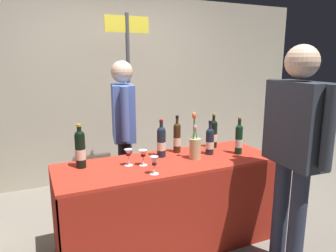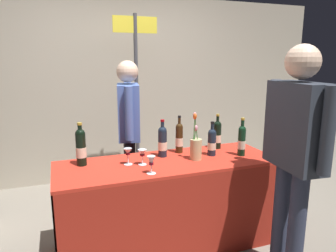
{
  "view_description": "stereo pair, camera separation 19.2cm",
  "coord_description": "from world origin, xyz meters",
  "views": [
    {
      "loc": [
        -1.02,
        -2.24,
        1.59
      ],
      "look_at": [
        0.0,
        0.0,
        1.06
      ],
      "focal_mm": 33.17,
      "sensor_mm": 36.0,
      "label": 1
    },
    {
      "loc": [
        -0.84,
        -2.31,
        1.59
      ],
      "look_at": [
        0.0,
        0.0,
        1.06
      ],
      "focal_mm": 33.17,
      "sensor_mm": 36.0,
      "label": 2
    }
  ],
  "objects": [
    {
      "name": "display_bottle_1",
      "position": [
        0.18,
        0.2,
        0.9
      ],
      "size": [
        0.07,
        0.07,
        0.34
      ],
      "color": "#38230F",
      "rests_on": "tasting_table"
    },
    {
      "name": "taster_foreground_right",
      "position": [
        0.71,
        -0.65,
        1.03
      ],
      "size": [
        0.25,
        0.64,
        1.69
      ],
      "rotation": [
        0.0,
        0.0,
        1.49
      ],
      "color": "#2D3347",
      "rests_on": "ground_plane"
    },
    {
      "name": "display_bottle_3",
      "position": [
        0.0,
        0.14,
        0.9
      ],
      "size": [
        0.08,
        0.08,
        0.33
      ],
      "color": "#192333",
      "rests_on": "tasting_table"
    },
    {
      "name": "display_bottle_4",
      "position": [
        0.42,
        0.03,
        0.89
      ],
      "size": [
        0.07,
        0.07,
        0.3
      ],
      "color": "#192333",
      "rests_on": "tasting_table"
    },
    {
      "name": "tasting_table",
      "position": [
        0.0,
        0.0,
        0.52
      ],
      "size": [
        1.83,
        0.65,
        0.76
      ],
      "color": "red",
      "rests_on": "ground_plane"
    },
    {
      "name": "flower_vase",
      "position": [
        0.24,
        -0.03,
        0.87
      ],
      "size": [
        0.1,
        0.1,
        0.4
      ],
      "color": "tan",
      "rests_on": "tasting_table"
    },
    {
      "name": "ground_plane",
      "position": [
        0.0,
        0.0,
        0.0
      ],
      "size": [
        12.0,
        12.0,
        0.0
      ],
      "primitive_type": "plane",
      "color": "gray"
    },
    {
      "name": "display_bottle_2",
      "position": [
        0.57,
        0.21,
        0.9
      ],
      "size": [
        0.08,
        0.08,
        0.33
      ],
      "color": "black",
      "rests_on": "tasting_table"
    },
    {
      "name": "back_partition",
      "position": [
        0.0,
        1.84,
        1.2
      ],
      "size": [
        5.84,
        0.12,
        2.4
      ],
      "primitive_type": "cube",
      "color": "#B2A893",
      "rests_on": "ground_plane"
    },
    {
      "name": "vendor_presenter",
      "position": [
        -0.15,
        0.76,
        0.94
      ],
      "size": [
        0.29,
        0.56,
        1.58
      ],
      "rotation": [
        0.0,
        0.0,
        -1.77
      ],
      "color": "black",
      "rests_on": "ground_plane"
    },
    {
      "name": "wine_glass_mid",
      "position": [
        -0.22,
        -0.01,
        0.85
      ],
      "size": [
        0.07,
        0.07,
        0.13
      ],
      "color": "silver",
      "rests_on": "tasting_table"
    },
    {
      "name": "wine_glass_near_taster",
      "position": [
        -0.21,
        -0.23,
        0.86
      ],
      "size": [
        0.07,
        0.07,
        0.14
      ],
      "color": "silver",
      "rests_on": "tasting_table"
    },
    {
      "name": "booth_signpost",
      "position": [
        0.04,
        1.16,
        1.28
      ],
      "size": [
        0.5,
        0.04,
        2.08
      ],
      "color": "#47474C",
      "rests_on": "ground_plane"
    },
    {
      "name": "wine_glass_near_vendor",
      "position": [
        -0.33,
        0.03,
        0.86
      ],
      "size": [
        0.07,
        0.07,
        0.14
      ],
      "color": "silver",
      "rests_on": "tasting_table"
    },
    {
      "name": "featured_wine_bottle",
      "position": [
        -0.68,
        0.14,
        0.92
      ],
      "size": [
        0.08,
        0.08,
        0.35
      ],
      "color": "black",
      "rests_on": "tasting_table"
    },
    {
      "name": "display_bottle_0",
      "position": [
        0.66,
        -0.07,
        0.9
      ],
      "size": [
        0.07,
        0.07,
        0.34
      ],
      "color": "black",
      "rests_on": "tasting_table"
    }
  ]
}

